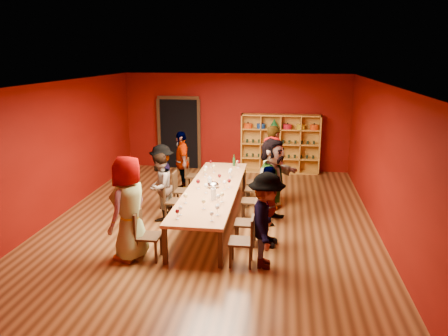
{
  "coord_description": "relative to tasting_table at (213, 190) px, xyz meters",
  "views": [
    {
      "loc": [
        1.49,
        -8.96,
        3.6
      ],
      "look_at": [
        0.22,
        0.21,
        1.15
      ],
      "focal_mm": 35.0,
      "sensor_mm": 36.0,
      "label": 1
    }
  ],
  "objects": [
    {
      "name": "room_shell",
      "position": [
        0.0,
        0.0,
        0.8
      ],
      "size": [
        7.1,
        9.1,
        3.04
      ],
      "color": "#502D15",
      "rests_on": "ground"
    },
    {
      "name": "tasting_table",
      "position": [
        0.0,
        0.0,
        0.0
      ],
      "size": [
        1.1,
        4.5,
        0.75
      ],
      "color": "#B77C4C",
      "rests_on": "ground"
    },
    {
      "name": "doorway",
      "position": [
        -1.8,
        4.43,
        0.42
      ],
      "size": [
        1.4,
        0.17,
        2.3
      ],
      "color": "black",
      "rests_on": "ground"
    },
    {
      "name": "shelving_unit",
      "position": [
        1.4,
        4.32,
        0.28
      ],
      "size": [
        2.4,
        0.4,
        1.8
      ],
      "color": "#C3852B",
      "rests_on": "ground"
    },
    {
      "name": "chair_person_left_0",
      "position": [
        -0.91,
        -2.0,
        -0.2
      ],
      "size": [
        0.42,
        0.42,
        0.89
      ],
      "color": "black",
      "rests_on": "ground"
    },
    {
      "name": "person_left_0",
      "position": [
        -1.17,
        -2.0,
        0.25
      ],
      "size": [
        0.71,
        1.02,
        1.89
      ],
      "primitive_type": "imported",
      "rotation": [
        0.0,
        0.0,
        -1.82
      ],
      "color": "#4D4D52",
      "rests_on": "ground"
    },
    {
      "name": "chair_person_left_2",
      "position": [
        -0.91,
        -0.09,
        -0.2
      ],
      "size": [
        0.42,
        0.42,
        0.89
      ],
      "color": "black",
      "rests_on": "ground"
    },
    {
      "name": "person_left_2",
      "position": [
        -1.17,
        -0.09,
        0.05
      ],
      "size": [
        0.51,
        0.78,
        1.5
      ],
      "primitive_type": "imported",
      "rotation": [
        0.0,
        0.0,
        -1.73
      ],
      "color": "#D18C8E",
      "rests_on": "ground"
    },
    {
      "name": "chair_person_left_3",
      "position": [
        -0.91,
        0.67,
        -0.2
      ],
      "size": [
        0.42,
        0.42,
        0.89
      ],
      "color": "black",
      "rests_on": "ground"
    },
    {
      "name": "person_left_3",
      "position": [
        -1.32,
        0.67,
        0.07
      ],
      "size": [
        0.63,
        1.06,
        1.53
      ],
      "primitive_type": "imported",
      "rotation": [
        0.0,
        0.0,
        -1.34
      ],
      "color": "beige",
      "rests_on": "ground"
    },
    {
      "name": "chair_person_left_4",
      "position": [
        -0.91,
        1.98,
        -0.2
      ],
      "size": [
        0.42,
        0.42,
        0.89
      ],
      "color": "black",
      "rests_on": "ground"
    },
    {
      "name": "person_left_4",
      "position": [
        -1.16,
        1.98,
        0.11
      ],
      "size": [
        0.75,
        1.04,
        1.62
      ],
      "primitive_type": "imported",
      "rotation": [
        0.0,
        0.0,
        -1.2
      ],
      "color": "#5982B7",
      "rests_on": "ground"
    },
    {
      "name": "chair_person_right_0",
      "position": [
        0.91,
        -2.0,
        -0.2
      ],
      "size": [
        0.42,
        0.42,
        0.89
      ],
      "color": "black",
      "rests_on": "ground"
    },
    {
      "name": "person_right_0",
      "position": [
        1.25,
        -2.0,
        0.14
      ],
      "size": [
        0.46,
        1.09,
        1.68
      ],
      "primitive_type": "imported",
      "rotation": [
        0.0,
        0.0,
        1.59
      ],
      "color": "#C48392",
      "rests_on": "ground"
    },
    {
      "name": "chair_person_right_1",
      "position": [
        0.91,
        -1.13,
        -0.2
      ],
      "size": [
        0.42,
        0.42,
        0.89
      ],
      "color": "black",
      "rests_on": "ground"
    },
    {
      "name": "person_right_1",
      "position": [
        1.24,
        -1.13,
        0.09
      ],
      "size": [
        0.57,
        0.98,
        1.57
      ],
      "primitive_type": "imported",
      "rotation": [
        0.0,
        0.0,
        1.4
      ],
      "color": "#151639",
      "rests_on": "ground"
    },
    {
      "name": "chair_person_right_2",
      "position": [
        0.91,
        0.16,
        -0.2
      ],
      "size": [
        0.42,
        0.42,
        0.89
      ],
      "color": "black",
      "rests_on": "ground"
    },
    {
      "name": "person_right_2",
      "position": [
        1.29,
        0.16,
        0.23
      ],
      "size": [
        1.11,
        1.79,
        1.86
      ],
      "primitive_type": "imported",
      "rotation": [
        0.0,
        0.0,
        1.18
      ],
      "color": "#5480AE",
      "rests_on": "ground"
    },
    {
      "name": "chair_person_right_3",
      "position": [
        0.91,
        1.04,
        -0.2
      ],
      "size": [
        0.42,
        0.42,
        0.89
      ],
      "color": "black",
      "rests_on": "ground"
    },
    {
      "name": "person_right_3",
      "position": [
        1.24,
        1.04,
        0.16
      ],
      "size": [
        0.71,
        0.95,
        1.72
      ],
      "primitive_type": "imported",
      "rotation": [
        0.0,
        0.0,
        1.24
      ],
      "color": "#5671B1",
      "rests_on": "ground"
    },
    {
      "name": "chair_person_right_4",
      "position": [
        0.91,
        1.59,
        -0.2
      ],
      "size": [
        0.42,
        0.42,
        0.89
      ],
      "color": "black",
      "rests_on": "ground"
    },
    {
      "name": "person_right_4",
      "position": [
        1.28,
        1.59,
        0.25
      ],
      "size": [
        0.68,
        0.8,
        1.89
      ],
      "primitive_type": "imported",
      "rotation": [
        0.0,
        0.0,
        1.86
      ],
      "color": "#BF8086",
      "rests_on": "ground"
    },
    {
      "name": "wine_glass_0",
      "position": [
        0.27,
        -0.08,
        0.2
      ],
      "size": [
        0.08,
        0.08,
        0.2
      ],
      "color": "white",
      "rests_on": "tasting_table"
    },
    {
      "name": "wine_glass_1",
      "position": [
        -0.18,
        1.25,
        0.2
      ],
      "size": [
        0.08,
        0.08,
        0.2
      ],
      "color": "white",
      "rests_on": "tasting_table"
    },
    {
      "name": "wine_glass_2",
      "position": [
        0.08,
        0.45,
        0.19
      ],
      "size": [
        0.08,
        0.08,
        0.19
      ],
      "color": "white",
      "rests_on": "tasting_table"
    },
    {
      "name": "wine_glass_3",
      "position": [
        0.35,
        0.06,
        0.2
      ],
      "size": [
        0.08,
        0.08,
        0.2
      ],
      "color": "white",
      "rests_on": "tasting_table"
    },
    {
      "name": "wine_glass_4",
      "position": [
        0.35,
        -1.63,
        0.2
      ],
      "size": [
        0.08,
        0.08,
        0.21
      ],
      "color": "white",
      "rests_on": "tasting_table"
    },
    {
      "name": "wine_glass_5",
      "position": [
        0.28,
        0.91,
        0.21
      ],
      "size": [
        0.09,
        0.09,
        0.21
      ],
      "color": "white",
      "rests_on": "tasting_table"
    },
    {
      "name": "wine_glass_6",
      "position": [
        0.33,
        -0.91,
        0.2
      ],
      "size": [
        0.08,
        0.08,
        0.21
      ],
      "color": "white",
      "rests_on": "tasting_table"
    },
    {
      "name": "wine_glass_7",
      "position": [
        0.34,
        1.82,
        0.19
      ],
      "size": [
        0.08,
        0.08,
        0.19
      ],
      "color": "white",
      "rests_on": "tasting_table"
    },
    {
      "name": "wine_glass_8",
      "position": [
        -0.36,
        -1.07,
        0.2
      ],
      "size": [
        0.08,
        0.08,
        0.21
      ],
      "color": "white",
      "rests_on": "tasting_table"
    },
    {
      "name": "wine_glass_9",
      "position": [
        -0.34,
        1.75,
        0.19
      ],
      "size": [
        0.08,
        0.08,
        0.19
      ],
      "color": "white",
      "rests_on": "tasting_table"
    },
    {
      "name": "wine_glass_10",
      "position": [
        -0.34,
        1.06,
        0.21
      ],
      "size": [
        0.09,
        0.09,
        0.22
      ],
      "color": "white",
      "rests_on": "tasting_table"
    },
    {
      "name": "wine_glass_11",
      "position": [
        0.28,
        -1.06,
        0.21
      ],
      "size": [
        0.09,
        0.09,
        0.22
      ],
      "color": "white",
      "rests_on": "tasting_table"
    },
    {
      "name": "wine_glass_12",
      "position": [
        0.05,
        -1.33,
        0.19
      ],
      "size": [
        0.08,
        0.08,
        0.2
      ],
      "color": "white",
      "rests_on": "tasting_table"
    },
    {
      "name": "wine_glass_13",
      "position": [
        -0.32,
        0.84,
        0.19
      ],
      "size": [
        0.08,
        0.08,
        0.2
      ],
      "color": "white",
      "rests_on": "tasting_table"
    },
    {
      "name": "wine_glass_14",
      "position": [
        0.27,
        0.84,
        0.18
      ],
      "size": [
        0.07,
        0.07,
        0.18
      ],
      "color": "white",
      "rests_on": "tasting_table"
    },
    {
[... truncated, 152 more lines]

